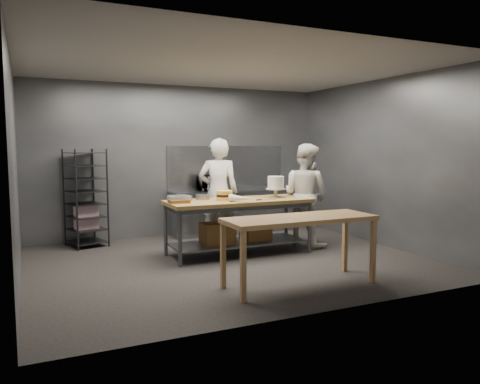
% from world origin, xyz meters
% --- Properties ---
extents(ground, '(6.00, 6.00, 0.00)m').
position_xyz_m(ground, '(0.00, 0.00, 0.00)').
color(ground, black).
rests_on(ground, ground).
extents(back_wall, '(6.00, 0.04, 3.00)m').
position_xyz_m(back_wall, '(0.00, 2.50, 1.50)').
color(back_wall, '#4C4F54').
rests_on(back_wall, ground).
extents(work_table, '(2.40, 0.90, 0.92)m').
position_xyz_m(work_table, '(0.28, 0.37, 0.57)').
color(work_table, olive).
rests_on(work_table, ground).
extents(near_counter, '(2.00, 0.70, 0.90)m').
position_xyz_m(near_counter, '(0.31, -1.54, 0.81)').
color(near_counter, '#A17642').
rests_on(near_counter, ground).
extents(back_counter, '(2.60, 0.60, 0.90)m').
position_xyz_m(back_counter, '(1.00, 2.18, 0.45)').
color(back_counter, slate).
rests_on(back_counter, ground).
extents(splashback_panel, '(2.60, 0.02, 0.90)m').
position_xyz_m(splashback_panel, '(1.00, 2.48, 1.35)').
color(splashback_panel, slate).
rests_on(splashback_panel, back_counter).
extents(speed_rack, '(0.75, 0.79, 1.75)m').
position_xyz_m(speed_rack, '(-1.92, 2.10, 0.86)').
color(speed_rack, black).
rests_on(speed_rack, ground).
extents(chef_behind, '(0.83, 0.70, 1.94)m').
position_xyz_m(chef_behind, '(0.25, 1.11, 0.97)').
color(chef_behind, silver).
rests_on(chef_behind, ground).
extents(chef_right, '(0.99, 1.10, 1.84)m').
position_xyz_m(chef_right, '(1.70, 0.50, 0.92)').
color(chef_right, silver).
rests_on(chef_right, ground).
extents(microwave, '(0.54, 0.37, 0.30)m').
position_xyz_m(microwave, '(0.55, 2.18, 1.05)').
color(microwave, black).
rests_on(microwave, back_counter).
extents(frosted_cake_stand, '(0.34, 0.34, 0.36)m').
position_xyz_m(frosted_cake_stand, '(1.02, 0.39, 1.15)').
color(frosted_cake_stand, '#BAB195').
rests_on(frosted_cake_stand, work_table).
extents(layer_cake, '(0.26, 0.26, 0.16)m').
position_xyz_m(layer_cake, '(0.05, 0.37, 1.00)').
color(layer_cake, '#EAB44A').
rests_on(layer_cake, work_table).
extents(cake_pans, '(0.71, 0.32, 0.07)m').
position_xyz_m(cake_pans, '(-0.53, 0.59, 0.96)').
color(cake_pans, gray).
rests_on(cake_pans, work_table).
extents(piping_bag, '(0.34, 0.37, 0.12)m').
position_xyz_m(piping_bag, '(0.20, 0.04, 0.98)').
color(piping_bag, silver).
rests_on(piping_bag, work_table).
extents(offset_spatula, '(0.36, 0.02, 0.02)m').
position_xyz_m(offset_spatula, '(0.65, 0.13, 0.93)').
color(offset_spatula, slate).
rests_on(offset_spatula, work_table).
extents(pastry_clamshells, '(0.33, 0.33, 0.11)m').
position_xyz_m(pastry_clamshells, '(-0.71, 0.38, 0.98)').
color(pastry_clamshells, brown).
rests_on(pastry_clamshells, work_table).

